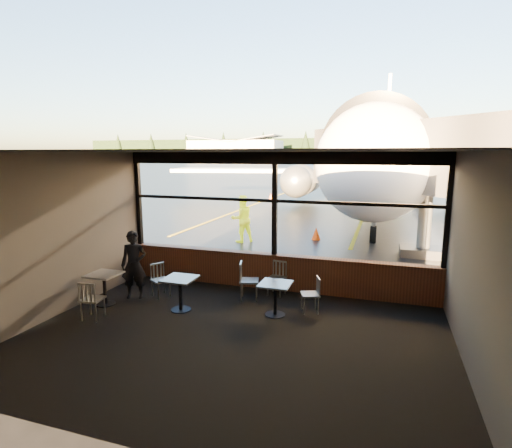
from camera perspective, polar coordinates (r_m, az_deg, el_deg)
The scene contains 32 objects.
ground_plane at distance 129.62m, azimuth 17.05°, elevation 8.02°, with size 520.00×520.00×0.00m, color black.
carpet_floor at distance 7.84m, azimuth -3.52°, elevation -16.07°, with size 8.00×6.00×0.01m, color black.
ceiling at distance 7.05m, azimuth -3.82°, elevation 10.36°, with size 8.00×6.00×0.04m, color #38332D.
wall_left at distance 9.46m, azimuth -26.81°, elevation -1.46°, with size 0.04×6.00×3.50m, color #514940.
wall_right at distance 6.90m, azimuth 29.11°, elevation -5.58°, with size 0.04×6.00×3.50m, color #514940.
wall_back at distance 4.72m, azimuth -17.51°, elevation -11.61°, with size 8.00×0.04×3.50m, color #514940.
window_sill at distance 10.34m, azimuth 2.61°, elevation -6.90°, with size 8.00×0.28×0.90m, color #5A2E1B.
window_header at distance 9.90m, azimuth 2.74°, elevation 9.38°, with size 8.00×0.18×0.30m, color black.
mullion_left at distance 11.65m, azimuth -16.43°, elevation 3.41°, with size 0.12×0.12×2.60m, color black.
mullion_centre at distance 9.97m, azimuth 2.69°, elevation 2.76°, with size 0.12×0.12×2.60m, color black.
mullion_right at distance 9.72m, azimuth 25.77°, elevation 1.59°, with size 0.12×0.12×2.60m, color black.
window_transom at distance 9.96m, azimuth 2.69°, elevation 3.33°, with size 8.00×0.10×0.08m, color black.
airliner at distance 28.84m, azimuth 17.99°, elevation 14.12°, with size 31.48×37.77×11.54m, color white, non-canonical shape.
jet_bridge at distance 15.11m, azimuth 21.82°, elevation 5.20°, with size 8.92×10.91×4.76m, color #29292B, non-canonical shape.
cafe_table_near at distance 8.75m, azimuth 2.77°, elevation -10.70°, with size 0.66×0.66×0.73m, color #A6A198, non-canonical shape.
cafe_table_mid at distance 9.15m, azimuth -10.76°, elevation -9.82°, with size 0.69×0.69×0.76m, color gray, non-canonical shape.
cafe_table_left at distance 9.96m, azimuth -20.79°, elevation -8.69°, with size 0.68×0.68×0.75m, color #9A948E, non-canonical shape.
chair_near_e at distance 8.97m, azimuth 7.74°, elevation -9.98°, with size 0.44×0.44×0.80m, color #B1ACA0, non-canonical shape.
chair_near_w at distance 9.60m, azimuth -0.97°, elevation -8.15°, with size 0.51×0.51×0.93m, color #BBB6A9, non-canonical shape.
chair_near_n at distance 9.94m, azimuth 2.98°, elevation -7.78°, with size 0.46×0.46×0.84m, color #BAB5A8, non-canonical shape.
chair_mid_w at distance 10.07m, azimuth -13.42°, elevation -7.87°, with size 0.45×0.45×0.82m, color #B4AEA3, non-canonical shape.
chair_left_s at distance 9.21m, azimuth -22.31°, elevation -9.96°, with size 0.47×0.47×0.86m, color #B4AFA3, non-canonical shape.
passenger at distance 10.06m, azimuth -17.05°, elevation -5.60°, with size 0.60×0.39×1.65m, color black.
ground_crew at distance 15.74m, azimuth -2.04°, elevation 0.75°, with size 0.90×0.70×1.86m, color #BFF219.
cone_nose at distance 16.44m, azimuth 8.58°, elevation -1.35°, with size 0.37×0.37×0.51m, color #F85107.
cone_wing at distance 30.76m, azimuth 2.13°, elevation 3.97°, with size 0.34×0.34×0.47m, color #F44C07.
hangar_left at distance 202.99m, azimuth -2.97°, elevation 10.54°, with size 45.00×18.00×11.00m, color silver, non-canonical shape.
hangar_mid at distance 194.57m, azimuth 17.54°, elevation 9.97°, with size 38.00×15.00×10.00m, color silver, non-canonical shape.
fuel_tank_a at distance 194.30m, azimuth 8.50°, elevation 9.73°, with size 8.00×8.00×6.00m, color silver.
fuel_tank_b at distance 192.87m, azimuth 11.47°, elevation 9.64°, with size 8.00×8.00×6.00m, color silver.
fuel_tank_c at distance 191.96m, azimuth 14.48°, elevation 9.53°, with size 8.00×8.00×6.00m, color silver.
treeline at distance 219.57m, azimuth 17.64°, elevation 10.18°, with size 360.00×3.00×12.00m, color black.
Camera 1 is at (2.62, -9.54, 3.45)m, focal length 28.00 mm.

